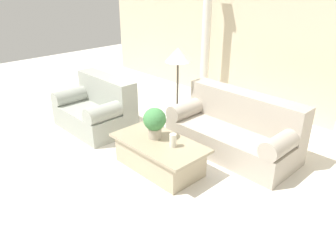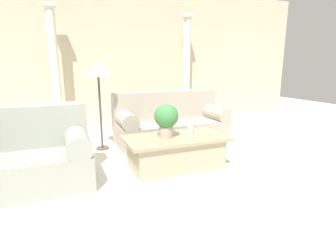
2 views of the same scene
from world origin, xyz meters
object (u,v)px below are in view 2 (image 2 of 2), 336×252
loveseat (28,154)px  floor_lamp (98,72)px  sofa_long (170,122)px  coffee_table (176,151)px  potted_plant (166,118)px

loveseat → floor_lamp: 1.70m
sofa_long → coffee_table: (-0.43, -1.22, -0.14)m
potted_plant → coffee_table: bearing=-15.1°
floor_lamp → coffee_table: bearing=-55.4°
sofa_long → floor_lamp: bearing=-178.9°
coffee_table → potted_plant: potted_plant is taller
sofa_long → coffee_table: sofa_long is taller
potted_plant → floor_lamp: size_ratio=0.31×
sofa_long → coffee_table: 1.30m
loveseat → potted_plant: loveseat is taller
coffee_table → potted_plant: 0.49m
potted_plant → floor_lamp: (-0.70, 1.16, 0.58)m
floor_lamp → potted_plant: bearing=-58.9°
coffee_table → potted_plant: bearing=164.9°
sofa_long → floor_lamp: (-1.25, -0.02, 0.92)m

